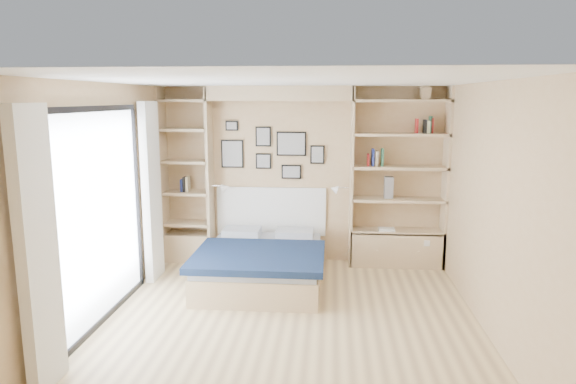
{
  "coord_description": "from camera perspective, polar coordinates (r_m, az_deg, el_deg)",
  "views": [
    {
      "loc": [
        0.42,
        -5.01,
        2.33
      ],
      "look_at": [
        -0.08,
        0.9,
        1.25
      ],
      "focal_mm": 32.0,
      "sensor_mm": 36.0,
      "label": 1
    }
  ],
  "objects": [
    {
      "name": "ground",
      "position": [
        5.54,
        0.08,
        -14.53
      ],
      "size": [
        4.5,
        4.5,
        0.0
      ],
      "primitive_type": "plane",
      "color": "#E1C58A",
      "rests_on": "ground"
    },
    {
      "name": "room_shell",
      "position": [
        6.7,
        -2.11,
        -0.45
      ],
      "size": [
        4.5,
        4.5,
        4.5
      ],
      "color": "tan",
      "rests_on": "ground"
    },
    {
      "name": "bed",
      "position": [
        6.65,
        -2.85,
        -7.8
      ],
      "size": [
        1.58,
        1.97,
        1.07
      ],
      "color": "#D8B68C",
      "rests_on": "ground"
    },
    {
      "name": "photo_gallery",
      "position": [
        7.32,
        -1.99,
        4.65
      ],
      "size": [
        1.48,
        0.02,
        0.82
      ],
      "color": "black",
      "rests_on": "ground"
    },
    {
      "name": "reading_lamps",
      "position": [
        7.15,
        -0.97,
        0.44
      ],
      "size": [
        1.92,
        0.12,
        0.15
      ],
      "color": "silver",
      "rests_on": "ground"
    },
    {
      "name": "shelf_decor",
      "position": [
        7.13,
        9.89,
        4.98
      ],
      "size": [
        3.48,
        0.23,
        2.03
      ],
      "color": "#A51E1E",
      "rests_on": "ground"
    },
    {
      "name": "deck_chair",
      "position": [
        6.98,
        -29.07,
        -7.02
      ],
      "size": [
        0.64,
        0.92,
        0.85
      ],
      "rotation": [
        0.0,
        0.0,
        -0.18
      ],
      "color": "tan",
      "rests_on": "ground"
    }
  ]
}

